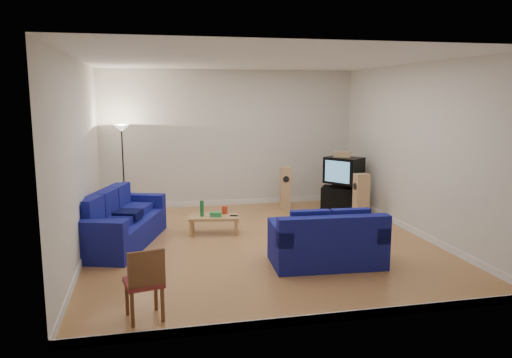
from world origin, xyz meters
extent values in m
cube|color=brown|center=(0.00, 0.00, 0.00)|extent=(6.00, 6.50, 0.01)
cube|color=white|center=(0.00, 0.00, 3.20)|extent=(6.00, 6.50, 0.01)
cube|color=silver|center=(0.00, 3.25, 1.60)|extent=(6.00, 0.01, 3.20)
cube|color=silver|center=(0.00, -3.25, 1.60)|extent=(6.00, 0.01, 3.20)
cube|color=silver|center=(-3.00, 0.00, 1.60)|extent=(0.01, 6.50, 3.20)
cube|color=silver|center=(3.00, 0.00, 1.60)|extent=(0.01, 6.50, 3.20)
cube|color=white|center=(0.00, 3.24, 0.06)|extent=(6.00, 0.02, 0.12)
cube|color=white|center=(0.00, -3.24, 0.06)|extent=(6.00, 0.02, 0.12)
cube|color=white|center=(-2.99, 0.00, 0.06)|extent=(0.02, 6.50, 0.12)
cube|color=white|center=(2.99, 0.00, 0.06)|extent=(0.02, 6.50, 0.12)
cube|color=navy|center=(-2.45, 0.45, 0.22)|extent=(1.69, 2.54, 0.45)
cube|color=navy|center=(-2.82, 0.57, 0.68)|extent=(0.95, 2.30, 0.46)
cube|color=navy|center=(-2.12, 1.46, 0.58)|extent=(1.03, 0.54, 0.26)
cube|color=navy|center=(-2.78, -0.55, 0.58)|extent=(1.03, 0.54, 0.26)
cube|color=#050731|center=(-2.30, 0.40, 0.55)|extent=(0.54, 0.54, 0.13)
cube|color=navy|center=(0.76, -1.29, 0.21)|extent=(1.76, 1.06, 0.42)
cube|color=navy|center=(0.73, -1.65, 0.64)|extent=(1.72, 0.33, 0.43)
cube|color=navy|center=(0.01, -1.24, 0.54)|extent=(0.28, 0.97, 0.24)
cube|color=navy|center=(1.50, -1.34, 0.54)|extent=(0.28, 0.97, 0.24)
cube|color=#050731|center=(0.77, -1.14, 0.52)|extent=(0.43, 0.43, 0.12)
cube|color=tan|center=(-0.73, 0.81, 0.32)|extent=(1.01, 0.61, 0.05)
cube|color=tan|center=(-1.18, 0.69, 0.15)|extent=(0.07, 0.07, 0.29)
cube|color=tan|center=(-1.12, 1.06, 0.15)|extent=(0.07, 0.07, 0.29)
cube|color=tan|center=(-0.34, 0.56, 0.15)|extent=(0.07, 0.07, 0.29)
cube|color=tan|center=(-0.29, 0.93, 0.15)|extent=(0.07, 0.07, 0.29)
cylinder|color=#197233|center=(-0.95, 0.83, 0.50)|extent=(0.09, 0.09, 0.31)
cube|color=green|center=(-0.70, 0.75, 0.39)|extent=(0.24, 0.17, 0.09)
cylinder|color=red|center=(-0.50, 0.94, 0.42)|extent=(0.13, 0.13, 0.15)
cube|color=black|center=(-0.36, 0.72, 0.35)|extent=(0.16, 0.08, 0.02)
cube|color=black|center=(2.37, 2.05, 0.28)|extent=(1.03, 0.88, 0.55)
cube|color=black|center=(2.37, 2.11, 0.60)|extent=(0.47, 0.42, 0.09)
cube|color=black|center=(2.39, 2.04, 0.94)|extent=(0.91, 0.95, 0.59)
cube|color=teal|center=(2.16, 1.87, 0.94)|extent=(0.39, 0.50, 0.47)
cube|color=tan|center=(2.35, 2.08, 1.30)|extent=(0.40, 0.31, 0.13)
cube|color=tan|center=(1.15, 2.51, 0.50)|extent=(0.27, 0.32, 0.99)
cylinder|color=black|center=(1.13, 2.36, 0.73)|extent=(0.15, 0.04, 0.15)
cube|color=tan|center=(2.45, 1.20, 0.49)|extent=(0.30, 0.24, 0.99)
cylinder|color=black|center=(2.30, 1.19, 0.73)|extent=(0.03, 0.15, 0.15)
cylinder|color=black|center=(-2.45, 2.67, 0.02)|extent=(0.26, 0.26, 0.03)
cylinder|color=black|center=(-2.45, 2.67, 0.96)|extent=(0.03, 0.03, 1.86)
cone|color=white|center=(-2.45, 2.67, 1.92)|extent=(0.34, 0.34, 0.15)
cube|color=brown|center=(-2.16, -2.87, 0.21)|extent=(0.05, 0.05, 0.43)
cube|color=brown|center=(-2.23, -2.53, 0.21)|extent=(0.05, 0.05, 0.43)
cube|color=brown|center=(-1.82, -2.80, 0.21)|extent=(0.05, 0.05, 0.43)
cube|color=brown|center=(-1.89, -2.46, 0.21)|extent=(0.05, 0.05, 0.43)
cube|color=maroon|center=(-2.03, -2.66, 0.45)|extent=(0.50, 0.50, 0.06)
cube|color=brown|center=(-1.99, -2.85, 0.68)|extent=(0.42, 0.12, 0.43)
camera|label=1|loc=(-1.93, -8.39, 2.63)|focal=35.00mm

